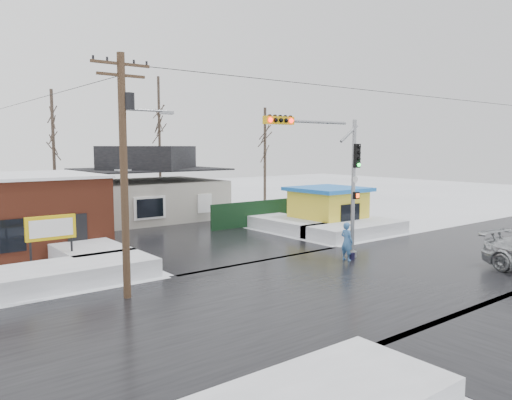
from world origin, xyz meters
TOP-DOWN VIEW (x-y plane):
  - ground at (0.00, 0.00)m, footprint 120.00×120.00m
  - road_ns at (0.00, 0.00)m, footprint 10.00×120.00m
  - road_ew at (0.00, 0.00)m, footprint 120.00×10.00m
  - snowbank_nw at (-9.00, 7.00)m, footprint 7.00×3.00m
  - snowbank_ne at (9.00, 7.00)m, footprint 7.00×3.00m
  - snowbank_nside_w at (-7.00, 12.00)m, footprint 3.00×8.00m
  - snowbank_nside_e at (7.00, 12.00)m, footprint 3.00×8.00m
  - traffic_signal at (2.43, 2.97)m, footprint 6.05×0.68m
  - utility_pole at (-7.93, 3.50)m, footprint 3.15×0.44m
  - marquee_sign at (-9.00, 9.49)m, footprint 2.20×0.21m
  - house at (2.00, 22.00)m, footprint 10.40×8.40m
  - kiosk at (9.50, 9.99)m, footprint 4.60×4.60m
  - fence at (6.50, 14.00)m, footprint 8.00×0.12m
  - tree_far_left at (-4.00, 26.00)m, footprint 3.00×3.00m
  - tree_far_mid at (6.00, 28.00)m, footprint 3.00×3.00m
  - tree_far_right at (12.00, 20.00)m, footprint 3.00×3.00m
  - pedestrian at (3.15, 2.61)m, footprint 0.47×0.71m
  - shopping_bag at (3.45, 2.50)m, footprint 0.29×0.14m

SIDE VIEW (x-z plane):
  - ground at x=0.00m, z-range 0.00..0.00m
  - road_ns at x=0.00m, z-range 0.00..0.02m
  - road_ew at x=0.00m, z-range 0.00..0.02m
  - shopping_bag at x=3.45m, z-range 0.00..0.35m
  - snowbank_nw at x=-9.00m, z-range 0.00..0.80m
  - snowbank_ne at x=9.00m, z-range 0.00..0.80m
  - snowbank_nside_w at x=-7.00m, z-range 0.00..0.80m
  - snowbank_nside_e at x=7.00m, z-range 0.00..0.80m
  - fence at x=6.50m, z-range 0.00..1.80m
  - pedestrian at x=3.15m, z-range 0.00..1.92m
  - kiosk at x=9.50m, z-range 0.03..2.90m
  - marquee_sign at x=-9.00m, z-range 0.65..3.20m
  - house at x=2.00m, z-range -0.26..5.50m
  - traffic_signal at x=2.43m, z-range 1.04..8.04m
  - utility_pole at x=-7.93m, z-range 0.61..9.61m
  - tree_far_right at x=12.00m, z-range 2.66..11.66m
  - tree_far_left at x=-4.00m, z-range 2.95..12.95m
  - tree_far_mid at x=6.00m, z-range 3.54..15.54m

